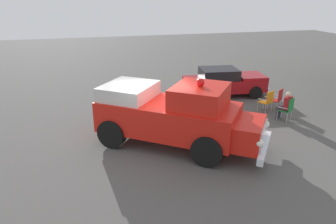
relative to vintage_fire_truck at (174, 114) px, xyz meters
The scene contains 7 objects.
ground_plane 1.45m from the vintage_fire_truck, 146.16° to the left, with size 60.00×60.00×0.00m, color #514F4C.
vintage_fire_truck is the anchor object (origin of this frame).
classic_hot_rod 6.66m from the vintage_fire_truck, 50.51° to the left, with size 4.54×2.34×1.46m.
lawn_chair_near_truck 5.48m from the vintage_fire_truck, 10.91° to the left, with size 0.68×0.68×1.02m.
lawn_chair_by_car 5.56m from the vintage_fire_truck, 23.48° to the left, with size 0.65×0.65×1.02m.
lawn_chair_spare 6.20m from the vintage_fire_truck, 22.64° to the left, with size 0.69×0.69×1.02m.
spectator_seated 5.42m from the vintage_fire_truck, 12.20° to the left, with size 0.61×0.65×1.29m.
Camera 1 is at (-2.21, -10.70, 5.29)m, focal length 34.58 mm.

